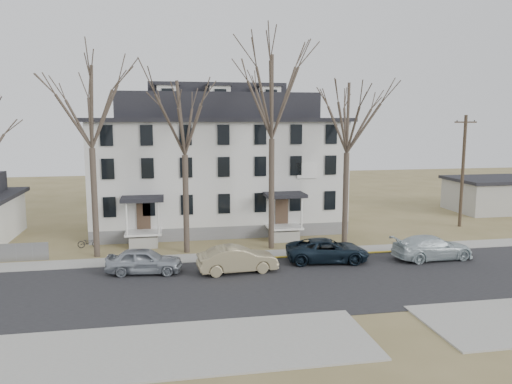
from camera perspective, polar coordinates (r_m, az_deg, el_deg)
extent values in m
plane|color=olive|center=(26.65, 4.13, -11.81)|extent=(120.00, 120.00, 0.00)
cube|color=#27272A|center=(28.47, 3.11, -10.45)|extent=(120.00, 10.00, 0.04)
cube|color=#A09F97|center=(34.08, 0.74, -7.26)|extent=(120.00, 2.00, 0.08)
cube|color=#A09F97|center=(21.34, -14.46, -17.40)|extent=(20.00, 5.00, 0.08)
cube|color=gold|center=(34.53, 9.26, -7.16)|extent=(14.00, 0.25, 0.06)
cube|color=slate|center=(43.30, -4.43, -3.22)|extent=(20.00, 10.00, 1.00)
cube|color=silver|center=(42.62, -4.50, 2.72)|extent=(20.00, 10.00, 8.00)
cube|color=black|center=(42.42, -4.56, 8.24)|extent=(20.80, 10.80, 0.30)
cube|color=black|center=(42.43, -4.58, 9.79)|extent=(16.00, 7.00, 2.00)
cube|color=black|center=(42.49, -4.60, 11.68)|extent=(11.00, 4.50, 0.80)
cube|color=white|center=(37.18, -12.72, -4.55)|extent=(2.60, 2.00, 0.16)
cube|color=white|center=(38.19, 3.26, -4.01)|extent=(2.60, 2.00, 0.16)
cube|color=white|center=(38.87, 5.87, 2.45)|extent=(1.60, 0.08, 1.20)
cube|color=#A09F97|center=(55.31, 25.53, -0.43)|extent=(8.00, 6.00, 3.00)
cube|color=black|center=(55.10, 25.64, 1.31)|extent=(8.50, 6.50, 0.30)
cylinder|color=#473B31|center=(34.75, -17.95, -1.22)|extent=(0.40, 0.40, 7.28)
cylinder|color=#473B31|center=(34.51, -8.01, -1.39)|extent=(0.40, 0.40, 6.76)
cylinder|color=#473B31|center=(35.18, 1.78, -0.27)|extent=(0.40, 0.40, 7.80)
cylinder|color=#473B31|center=(36.80, 10.18, -0.83)|extent=(0.40, 0.40, 6.76)
cylinder|color=#3D3023|center=(45.78, 22.55, 2.18)|extent=(0.28, 0.28, 9.50)
cube|color=#3D3023|center=(45.57, 22.85, 7.37)|extent=(2.00, 0.12, 0.12)
imported|color=#9CA4AD|center=(30.74, -12.65, -7.73)|extent=(4.66, 2.35, 1.52)
imported|color=#978965|center=(30.24, -2.14, -7.75)|extent=(4.89, 2.05, 1.57)
imported|color=black|center=(32.70, 8.15, -6.67)|extent=(5.59, 3.09, 1.48)
imported|color=#B4C3C6|center=(34.91, 19.50, -6.06)|extent=(5.45, 2.46, 1.55)
imported|color=black|center=(37.74, -18.60, -5.54)|extent=(1.52, 0.56, 0.79)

